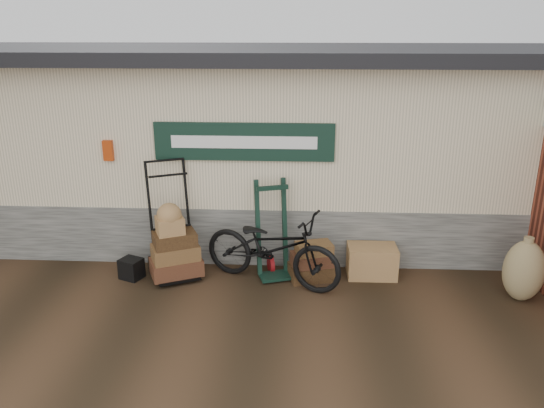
# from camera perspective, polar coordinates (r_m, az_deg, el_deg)

# --- Properties ---
(ground) EXTENTS (80.00, 80.00, 0.00)m
(ground) POSITION_cam_1_polar(r_m,az_deg,el_deg) (7.42, -1.21, -9.85)
(ground) COLOR black
(ground) RESTS_ON ground
(station_building) EXTENTS (14.40, 4.10, 3.20)m
(station_building) POSITION_cam_1_polar(r_m,az_deg,el_deg) (9.44, -0.08, 6.94)
(station_building) COLOR #4C4C47
(station_building) RESTS_ON ground
(porter_trolley) EXTENTS (1.07, 0.96, 1.75)m
(porter_trolley) POSITION_cam_1_polar(r_m,az_deg,el_deg) (7.82, -10.82, -1.58)
(porter_trolley) COLOR black
(porter_trolley) RESTS_ON ground
(green_barrow) EXTENTS (0.63, 0.58, 1.45)m
(green_barrow) POSITION_cam_1_polar(r_m,az_deg,el_deg) (7.70, 0.03, -2.77)
(green_barrow) COLOR black
(green_barrow) RESTS_ON ground
(suitcase_stack) EXTENTS (0.72, 0.56, 0.57)m
(suitcase_stack) POSITION_cam_1_polar(r_m,az_deg,el_deg) (7.78, 4.31, -6.13)
(suitcase_stack) COLOR #321D10
(suitcase_stack) RESTS_ON ground
(wicker_hamper) EXTENTS (0.72, 0.47, 0.47)m
(wicker_hamper) POSITION_cam_1_polar(r_m,az_deg,el_deg) (8.01, 10.68, -6.05)
(wicker_hamper) COLOR brown
(wicker_hamper) RESTS_ON ground
(black_trunk) EXTENTS (0.38, 0.36, 0.30)m
(black_trunk) POSITION_cam_1_polar(r_m,az_deg,el_deg) (8.10, -14.88, -6.73)
(black_trunk) COLOR black
(black_trunk) RESTS_ON ground
(bicycle) EXTENTS (1.47, 2.22, 1.22)m
(bicycle) POSITION_cam_1_polar(r_m,az_deg,el_deg) (7.52, 0.00, -4.26)
(bicycle) COLOR black
(bicycle) RESTS_ON ground
(burlap_sack_left) EXTENTS (0.64, 0.58, 0.86)m
(burlap_sack_left) POSITION_cam_1_polar(r_m,az_deg,el_deg) (7.88, 25.46, -6.51)
(burlap_sack_left) COLOR olive
(burlap_sack_left) RESTS_ON ground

